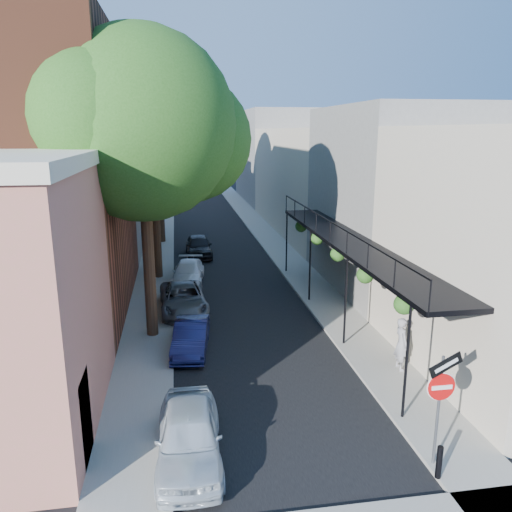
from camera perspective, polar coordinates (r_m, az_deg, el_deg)
name	(u,v)px	position (r m, az deg, el deg)	size (l,w,h in m)	color
road_surface	(212,233)	(39.44, -5.01, 2.65)	(6.00, 64.00, 0.01)	black
sidewalk_left	(161,234)	(39.36, -10.83, 2.50)	(2.00, 64.00, 0.12)	gray
sidewalk_right	(262,231)	(39.90, 0.73, 2.92)	(2.00, 64.00, 0.12)	gray
buildings_left	(81,172)	(38.02, -19.33, 9.00)	(10.10, 59.10, 12.00)	#BA685F
buildings_right	(326,175)	(39.94, 8.04, 9.12)	(9.80, 55.00, 10.00)	#BAAE99
sign_post	(441,391)	(12.60, 20.39, -14.27)	(0.89, 0.17, 2.99)	#595B60
bollard	(439,462)	(12.96, 20.20, -21.24)	(0.14, 0.14, 0.80)	black
oak_near	(154,129)	(18.83, -11.53, 13.99)	(7.48, 6.80, 11.42)	#372416
oak_mid	(160,146)	(26.81, -10.91, 12.23)	(6.60, 6.00, 10.20)	#372416
oak_far	(164,124)	(35.84, -10.51, 14.60)	(7.70, 7.00, 11.90)	#372416
parked_car_a	(189,435)	(12.96, -7.67, -19.66)	(1.57, 3.89, 1.33)	silver
parked_car_b	(191,337)	(18.52, -7.45, -9.15)	(1.18, 3.37, 1.11)	#141640
parked_car_c	(183,299)	(22.38, -8.29, -4.88)	(1.99, 4.32, 1.20)	slate
parked_car_d	(188,273)	(26.58, -7.76, -1.88)	(1.56, 3.85, 1.12)	white
parked_car_e	(199,246)	(32.08, -6.57, 1.15)	(1.58, 3.93, 1.34)	black
pedestrian	(401,344)	(17.37, 16.28, -9.60)	(0.65, 0.43, 1.79)	gray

